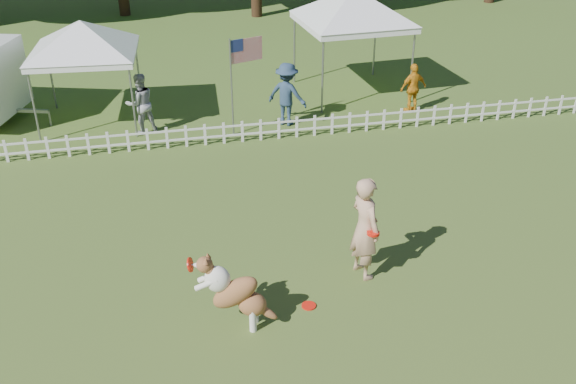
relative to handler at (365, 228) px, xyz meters
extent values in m
plane|color=#325A1C|center=(-1.56, -0.56, -1.00)|extent=(120.00, 120.00, 0.00)
imported|color=tan|center=(0.00, 0.00, 0.00)|extent=(0.67, 0.84, 2.01)
cylinder|color=red|center=(-1.21, -0.74, -0.99)|extent=(0.33, 0.33, 0.02)
imported|color=#A3A3A8|center=(-3.92, 7.70, -0.16)|extent=(0.98, 0.87, 1.68)
imported|color=#263A52|center=(0.13, 7.41, -0.11)|extent=(1.33, 1.23, 1.79)
imported|color=orange|center=(3.98, 7.60, -0.27)|extent=(0.92, 0.54, 1.47)
camera|label=1|loc=(-3.41, -9.33, 6.11)|focal=40.00mm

